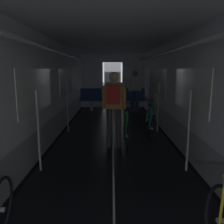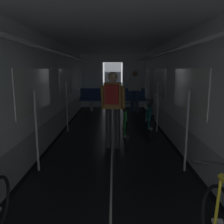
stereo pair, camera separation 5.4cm
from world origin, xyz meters
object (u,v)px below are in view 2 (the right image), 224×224
person_standing_near_bench (135,88)px  bicycle_teal (149,122)px  bench_seat_far_right (134,97)px  person_cyclist_aisle (113,103)px  bench_seat_far_left (91,97)px  bicycle_green_in_aisle (125,128)px

person_standing_near_bench → bicycle_teal: bearing=-88.9°
bench_seat_far_right → person_cyclist_aisle: bearing=-100.4°
bench_seat_far_right → person_cyclist_aisle: 4.90m
person_cyclist_aisle → person_standing_near_bench: size_ratio=1.00×
bench_seat_far_left → bicycle_green_in_aisle: bench_seat_far_left is taller
bicycle_green_in_aisle → person_standing_near_bench: bearing=81.9°
bench_seat_far_left → person_standing_near_bench: 1.89m
bench_seat_far_left → bicycle_green_in_aisle: (1.22, -4.53, -0.18)m
bench_seat_far_left → person_cyclist_aisle: size_ratio=0.58×
bench_seat_far_left → bicycle_green_in_aisle: bearing=-75.0°
bicycle_green_in_aisle → bench_seat_far_left: bearing=105.0°
person_standing_near_bench → person_cyclist_aisle: bearing=-101.3°
bench_seat_far_right → bench_seat_far_left: bearing=180.0°
person_cyclist_aisle → bench_seat_far_right: bearing=79.6°
bench_seat_far_right → bicycle_green_in_aisle: 4.57m
bicycle_teal → person_cyclist_aisle: person_cyclist_aisle is taller
bench_seat_far_right → person_cyclist_aisle: person_cyclist_aisle is taller
bicycle_teal → person_standing_near_bench: bearing=91.1°
bench_seat_far_right → bicycle_teal: size_ratio=0.58×
bicycle_teal → person_standing_near_bench: (-0.07, 3.48, 0.59)m
bench_seat_far_left → bench_seat_far_right: 1.80m
bench_seat_far_left → person_standing_near_bench: person_standing_near_bench is taller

